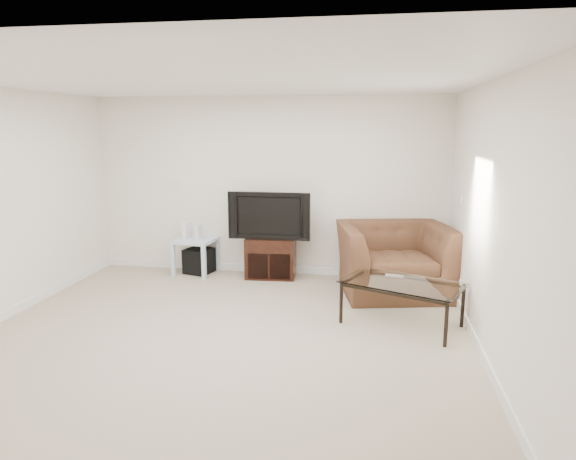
% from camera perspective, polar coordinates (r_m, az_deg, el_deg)
% --- Properties ---
extents(floor, '(5.00, 5.00, 0.00)m').
position_cam_1_polar(floor, '(5.24, -7.71, -12.13)').
color(floor, tan).
rests_on(floor, ground).
extents(ceiling, '(5.00, 5.00, 0.00)m').
position_cam_1_polar(ceiling, '(4.83, -8.53, 16.24)').
color(ceiling, white).
rests_on(ceiling, ground).
extents(wall_back, '(5.00, 0.02, 2.50)m').
position_cam_1_polar(wall_back, '(7.28, -2.24, 4.83)').
color(wall_back, silver).
rests_on(wall_back, ground).
extents(wall_right, '(0.02, 5.00, 2.50)m').
position_cam_1_polar(wall_right, '(4.78, 21.87, 0.53)').
color(wall_right, silver).
rests_on(wall_right, ground).
extents(plate_back, '(0.12, 0.02, 0.12)m').
position_cam_1_polar(plate_back, '(7.67, -12.60, 4.90)').
color(plate_back, white).
rests_on(plate_back, wall_back).
extents(plate_right_switch, '(0.02, 0.09, 0.13)m').
position_cam_1_polar(plate_right_switch, '(6.33, 18.71, 3.24)').
color(plate_right_switch, white).
rests_on(plate_right_switch, wall_right).
extents(plate_right_outlet, '(0.02, 0.08, 0.12)m').
position_cam_1_polar(plate_right_outlet, '(6.24, 18.59, -5.82)').
color(plate_right_outlet, white).
rests_on(plate_right_outlet, wall_right).
extents(tv_stand, '(0.71, 0.51, 0.57)m').
position_cam_1_polar(tv_stand, '(7.23, -1.89, -3.01)').
color(tv_stand, black).
rests_on(tv_stand, floor).
extents(dvd_player, '(0.43, 0.31, 0.06)m').
position_cam_1_polar(dvd_player, '(7.15, -1.94, -1.61)').
color(dvd_player, black).
rests_on(dvd_player, tv_stand).
extents(television, '(1.05, 0.21, 0.65)m').
position_cam_1_polar(television, '(7.07, -1.96, 1.73)').
color(television, black).
rests_on(television, tv_stand).
extents(side_table, '(0.60, 0.60, 0.51)m').
position_cam_1_polar(side_table, '(7.52, -10.16, -2.84)').
color(side_table, silver).
rests_on(side_table, floor).
extents(subwoofer, '(0.43, 0.43, 0.35)m').
position_cam_1_polar(subwoofer, '(7.54, -9.85, -3.37)').
color(subwoofer, black).
rests_on(subwoofer, floor).
extents(game_console, '(0.07, 0.17, 0.23)m').
position_cam_1_polar(game_console, '(7.48, -11.20, -0.05)').
color(game_console, white).
rests_on(game_console, side_table).
extents(game_case, '(0.07, 0.15, 0.20)m').
position_cam_1_polar(game_case, '(7.40, -9.89, -0.25)').
color(game_case, silver).
rests_on(game_case, side_table).
extents(recliner, '(1.49, 1.13, 1.17)m').
position_cam_1_polar(recliner, '(6.60, 11.75, -1.94)').
color(recliner, '#4A341F').
rests_on(recliner, floor).
extents(coffee_table, '(1.38, 1.11, 0.47)m').
position_cam_1_polar(coffee_table, '(5.63, 12.49, -8.01)').
color(coffee_table, black).
rests_on(coffee_table, floor).
extents(remote, '(0.20, 0.08, 0.02)m').
position_cam_1_polar(remote, '(5.74, 11.73, -4.99)').
color(remote, '#B2B2B7').
rests_on(remote, coffee_table).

